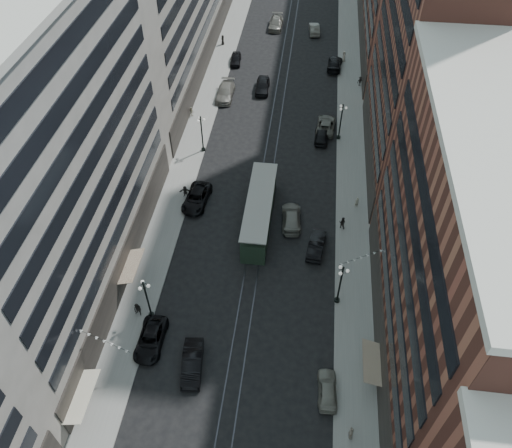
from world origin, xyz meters
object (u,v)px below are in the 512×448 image
at_px(lamppost_se_mid, 341,121).
at_px(pedestrian_4, 351,433).
at_px(car_extra_2, 276,23).
at_px(car_2, 151,339).
at_px(car_7, 197,198).
at_px(pedestrian_5, 185,191).
at_px(pedestrian_7, 342,223).
at_px(car_4, 327,390).
at_px(car_extra_0, 322,135).
at_px(lamppost_sw_far, 147,298).
at_px(car_9, 236,59).
at_px(car_10, 316,245).
at_px(car_12, 335,64).
at_px(car_11, 326,125).
at_px(pedestrian_6, 191,112).
at_px(lamppost_se_far, 340,283).
at_px(pedestrian_2, 138,310).
at_px(streetcar, 259,212).
at_px(car_extra_1, 291,218).
at_px(pedestrian_extra_1, 344,56).
at_px(pedestrian_9, 360,81).
at_px(lamppost_sw_mid, 202,133).
at_px(car_5, 192,363).
at_px(pedestrian_8, 357,202).
at_px(car_14, 314,29).
at_px(pedestrian_extra_0, 223,40).
at_px(car_13, 262,86).
at_px(car_8, 225,92).

distance_m(lamppost_se_mid, pedestrian_4, 41.78).
height_order(pedestrian_4, car_extra_2, pedestrian_4).
distance_m(car_2, car_7, 19.78).
relative_size(pedestrian_5, pedestrian_7, 0.96).
xyz_separation_m(car_4, car_extra_0, (-1.60, 37.61, 0.08)).
bearing_deg(lamppost_sw_far, lamppost_se_mid, 60.10).
bearing_deg(lamppost_se_mid, car_9, 131.72).
height_order(car_10, car_12, car_12).
bearing_deg(car_11, lamppost_sw_far, 68.18).
bearing_deg(car_2, pedestrian_6, 95.92).
distance_m(lamppost_sw_far, lamppost_se_far, 18.83).
distance_m(pedestrian_2, car_extra_0, 36.03).
xyz_separation_m(lamppost_se_mid, streetcar, (-9.20, -17.64, -1.41)).
height_order(pedestrian_7, car_extra_0, pedestrian_7).
bearing_deg(car_extra_1, pedestrian_2, 41.41).
bearing_deg(car_extra_2, car_11, -71.65).
bearing_deg(car_2, pedestrian_extra_1, 72.02).
bearing_deg(lamppost_se_mid, pedestrian_9, 77.23).
distance_m(lamppost_se_mid, car_4, 38.09).
xyz_separation_m(car_4, pedestrian_2, (-18.88, 5.99, 0.28)).
bearing_deg(car_extra_2, lamppost_sw_mid, -98.53).
relative_size(lamppost_sw_mid, car_5, 1.10).
bearing_deg(lamppost_sw_mid, lamppost_sw_far, -90.00).
relative_size(lamppost_sw_far, car_11, 1.01).
bearing_deg(car_9, lamppost_sw_mid, -96.15).
xyz_separation_m(lamppost_sw_mid, pedestrian_8, (20.61, -8.73, -2.19)).
height_order(pedestrian_2, pedestrian_extra_1, pedestrian_extra_1).
height_order(pedestrian_2, car_9, pedestrian_2).
relative_size(pedestrian_7, car_extra_1, 0.29).
bearing_deg(lamppost_se_far, car_14, 94.43).
relative_size(car_10, pedestrian_extra_0, 2.83).
distance_m(pedestrian_8, car_extra_0, 14.11).
distance_m(car_14, pedestrian_5, 48.99).
relative_size(car_4, car_13, 0.80).
distance_m(pedestrian_2, pedestrian_7, 24.85).
xyz_separation_m(car_4, car_7, (-16.40, 22.81, 0.08)).
height_order(car_7, car_8, car_8).
height_order(car_9, car_extra_2, car_extra_2).
xyz_separation_m(car_8, car_9, (0.00, 10.90, -0.16)).
relative_size(car_5, pedestrian_2, 2.97).
xyz_separation_m(car_2, pedestrian_5, (-1.22, 20.67, 0.20)).
distance_m(pedestrian_5, pedestrian_7, 19.54).
bearing_deg(pedestrian_8, car_10, 34.92).
height_order(car_9, car_extra_1, car_extra_1).
bearing_deg(pedestrian_8, pedestrian_extra_1, -110.92).
bearing_deg(car_extra_2, pedestrian_2, -95.87).
relative_size(car_extra_0, car_extra_2, 0.77).
xyz_separation_m(lamppost_sw_far, car_extra_1, (12.95, 14.81, -2.30)).
bearing_deg(car_4, car_5, -7.91).
bearing_deg(car_13, car_12, 35.45).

